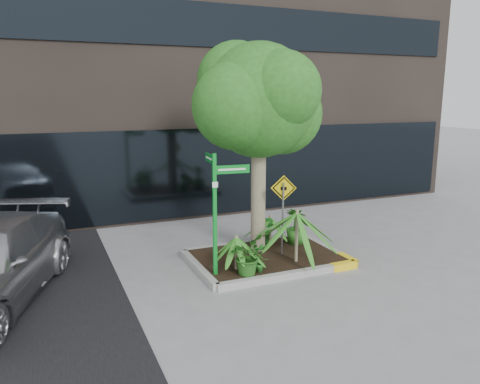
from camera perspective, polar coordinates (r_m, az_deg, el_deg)
name	(u,v)px	position (r m, az deg, el deg)	size (l,w,h in m)	color
ground	(264,267)	(10.27, 2.97, -9.13)	(80.00, 80.00, 0.00)	gray
planter	(268,257)	(10.57, 3.44, -7.95)	(3.35, 2.36, 0.15)	#9E9E99
tree	(259,101)	(10.39, 2.28, 11.07)	(3.23, 2.86, 4.84)	tan
palm_front	(297,213)	(9.93, 6.98, -2.52)	(1.29, 1.29, 1.44)	tan
palm_left	(236,237)	(9.52, -0.45, -5.55)	(0.82, 0.82, 0.91)	tan
palm_back	(270,217)	(11.24, 3.70, -3.11)	(0.76, 0.76, 0.85)	tan
shrub_a	(246,256)	(9.35, 0.80, -7.76)	(0.69, 0.69, 0.77)	#215518
shrub_b	(296,226)	(11.30, 6.85, -4.08)	(0.50, 0.50, 0.89)	#2B6E21
shrub_c	(260,257)	(9.50, 2.47, -7.92)	(0.33, 0.33, 0.63)	#277424
shrub_d	(266,230)	(11.27, 3.21, -4.60)	(0.37, 0.37, 0.68)	#1B601D
street_sign_post	(216,203)	(9.13, -2.89, -1.36)	(0.76, 0.79, 2.57)	#0C8C25
cattle_sign	(283,202)	(10.20, 5.29, -1.21)	(0.52, 0.24, 1.82)	slate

